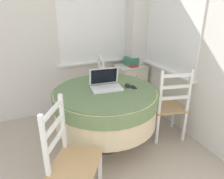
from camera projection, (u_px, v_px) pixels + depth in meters
name	position (u px, v px, depth m)	size (l,w,h in m)	color
corner_room_shell	(128.00, 44.00, 2.33)	(4.42, 5.25, 2.55)	silver
round_dining_table	(105.00, 104.00, 2.54)	(1.21, 1.21, 0.77)	#4C3D2D
laptop	(106.00, 84.00, 2.51)	(0.37, 0.28, 0.22)	white
computer_mouse	(128.00, 85.00, 2.53)	(0.06, 0.09, 0.05)	black
cell_phone	(134.00, 87.00, 2.54)	(0.06, 0.11, 0.01)	black
dining_chair_near_back_window	(94.00, 88.00, 3.34)	(0.46, 0.48, 0.97)	tan
dining_chair_near_right_window	(169.00, 106.00, 2.78)	(0.50, 0.47, 0.97)	tan
dining_chair_camera_near	(71.00, 159.00, 1.87)	(0.55, 0.56, 0.97)	tan
corner_cabinet	(130.00, 85.00, 3.75)	(0.48, 0.41, 0.70)	silver
storage_box	(131.00, 61.00, 3.62)	(0.20, 0.19, 0.13)	#387A5B
book_on_cabinet	(132.00, 65.00, 3.58)	(0.13, 0.24, 0.02)	#BC3338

